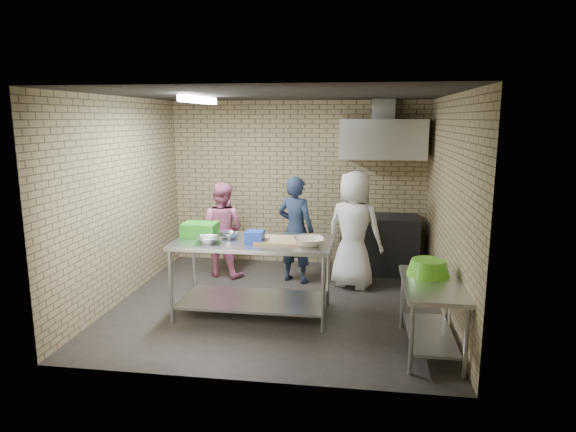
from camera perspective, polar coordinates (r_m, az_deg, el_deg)
The scene contains 25 objects.
floor at distance 6.76m, azimuth -1.10°, elevation -9.92°, with size 4.20×4.20×0.00m, color black.
ceiling at distance 6.31m, azimuth -1.19°, elevation 13.61°, with size 4.20×4.20×0.00m, color black.
back_wall at distance 8.36m, azimuth 1.09°, elevation 3.71°, with size 4.20×0.06×2.70m, color #92805B.
front_wall at distance 4.48m, azimuth -5.31°, elevation -2.80°, with size 4.20×0.06×2.70m, color #92805B.
left_wall at distance 7.05m, azimuth -18.25°, elevation 1.78°, with size 0.06×4.00×2.70m, color #92805B.
right_wall at distance 6.40m, azimuth 17.74°, elevation 0.93°, with size 0.06×4.00×2.70m, color #92805B.
prep_table at distance 6.29m, azimuth -3.98°, elevation -6.96°, with size 1.90×0.95×0.95m, color #A9AAB0.
side_counter at distance 5.57m, azimuth 15.88°, elevation -10.91°, with size 0.60×1.20×0.75m, color silver.
stove at distance 8.12m, azimuth 10.26°, elevation -3.15°, with size 1.20×0.70×0.90m, color black.
range_hood at distance 7.94m, azimuth 10.66°, elevation 8.57°, with size 1.30×0.60×0.60m, color silver.
hood_duct at distance 8.08m, azimuth 10.73°, elevation 11.80°, with size 0.35×0.30×0.30m, color #A5A8AD.
wall_shelf at distance 8.15m, azimuth 12.69°, elevation 7.29°, with size 0.80×0.20×0.04m, color #3F2B19.
fluorescent_fixture at distance 6.55m, azimuth -10.08°, elevation 12.83°, with size 0.10×1.25×0.08m, color white.
green_crate at distance 6.43m, azimuth -9.93°, elevation -1.52°, with size 0.42×0.32×0.17m, color #259B1C.
blue_tub at distance 6.04m, azimuth -3.78°, elevation -2.36°, with size 0.21×0.21×0.14m, color #173AB3.
cutting_board at distance 6.07m, azimuth -0.85°, elevation -2.77°, with size 0.58×0.44×0.03m, color tan.
mixing_bowl_a at distance 6.09m, azimuth -9.05°, elevation -2.67°, with size 0.30×0.30×0.07m, color #ABAEB2.
mixing_bowl_b at distance 6.27m, azimuth -6.63°, elevation -2.22°, with size 0.23×0.23×0.07m, color #B5B7BC.
ceramic_bowl at distance 5.90m, azimuth 2.32°, elevation -2.91°, with size 0.37×0.37×0.09m, color beige.
green_basin at distance 5.65m, azimuth 15.60°, elevation -5.63°, with size 0.46×0.46×0.17m, color #59C626, non-canonical shape.
bottle_red at distance 8.13m, azimuth 10.95°, elevation 8.12°, with size 0.07×0.07×0.18m, color #B22619.
bottle_green at distance 8.16m, azimuth 13.78°, elevation 7.91°, with size 0.06×0.06×0.15m, color green.
man_navy at distance 7.44m, azimuth 0.88°, elevation -1.56°, with size 0.58×0.38×1.59m, color black.
woman_pink at distance 7.82m, azimuth -7.47°, elevation -1.51°, with size 0.71×0.55×1.46m, color pink.
woman_white at distance 7.26m, azimuth 7.47°, elevation -1.55°, with size 0.83×0.54×1.69m, color silver.
Camera 1 is at (1.03, -6.22, 2.42)m, focal length 31.40 mm.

